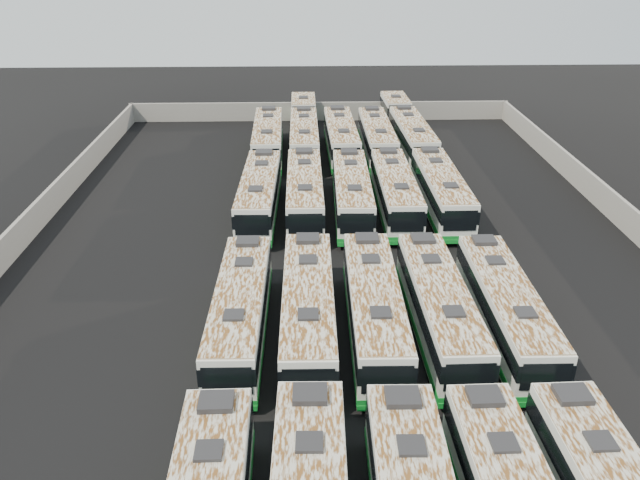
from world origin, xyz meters
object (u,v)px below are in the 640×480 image
Objects in this scene: bus_midfront_far_right at (505,309)px; bus_back_far_left at (268,139)px; bus_midback_left at (305,193)px; bus_back_center at (341,138)px; bus_midfront_far_left at (241,311)px; bus_midback_right at (395,192)px; bus_midfront_center at (374,309)px; bus_midback_center at (352,193)px; bus_midfront_left at (308,310)px; bus_back_far_right at (406,127)px; bus_midback_far_right at (441,191)px; bus_midback_far_left at (260,194)px; bus_back_left at (304,129)px; bus_midfront_right at (439,308)px; bus_back_right at (377,138)px.

bus_midfront_far_right is 0.96× the size of bus_back_far_left.
bus_midback_left is 1.00× the size of bus_back_center.
bus_midback_right is (10.84, 17.03, 0.03)m from bus_midfront_far_left.
bus_midback_left reaches higher than bus_midback_right.
bus_back_far_left is at bearing 103.91° from bus_midfront_center.
bus_midfront_far_left is 18.38m from bus_midback_center.
bus_midfront_left is 18.58m from bus_midback_right.
bus_midback_far_right is at bearing -91.16° from bus_back_far_right.
bus_midback_far_right reaches higher than bus_midback_center.
bus_back_center reaches higher than bus_midback_center.
bus_midback_far_right is (14.49, 0.30, -0.00)m from bus_midback_far_left.
bus_midfront_right is at bearing -78.29° from bus_back_left.
bus_back_left is 0.99× the size of bus_back_far_right.
bus_midback_far_right is 14.73m from bus_back_right.
bus_back_left is at bearing 154.93° from bus_back_right.
bus_midfront_far_right is at bearing -78.19° from bus_back_center.
bus_midback_far_left is at bearing 102.71° from bus_midfront_left.
bus_back_right reaches higher than bus_midfront_far_right.
bus_midback_left is (3.62, 16.89, 0.06)m from bus_midfront_far_left.
bus_midfront_center is 35.03m from bus_back_left.
bus_midback_far_left is at bearing -178.69° from bus_midback_left.
bus_midfront_far_right is 36.63m from bus_back_left.
bus_midfront_far_right is at bearing -72.73° from bus_back_left.
bus_midfront_center is 18.60m from bus_midback_far_right.
bus_midfront_right is at bearing -102.05° from bus_midback_far_right.
bus_back_left is 5.04m from bus_back_center.
bus_back_left is (-10.89, 17.69, 0.00)m from bus_midback_far_right.
bus_midfront_far_right is at bearing -91.18° from bus_back_far_right.
bus_midfront_right is at bearing -55.71° from bus_midback_far_left.
bus_midback_far_right is 20.29m from bus_back_far_left.
bus_back_center is (-7.18, 14.27, 0.02)m from bus_midback_far_right.
bus_midback_left is at bearing -179.62° from bus_midback_center.
bus_midfront_left is at bearing -97.74° from bus_back_center.
bus_midback_left is at bearing 90.80° from bus_midfront_left.
bus_midback_far_right is at bearing 58.36° from bus_midfront_left.
bus_back_left is 8.07m from bus_back_right.
bus_back_far_right is (14.42, 3.70, -0.02)m from bus_back_far_left.
bus_midfront_left reaches higher than bus_midback_far_right.
bus_midback_far_right is at bearing 50.31° from bus_midfront_far_left.
bus_midback_far_left is at bearing 114.21° from bus_midfront_center.
bus_back_far_right is (14.45, 35.00, 0.05)m from bus_midfront_far_left.
bus_back_far_right is (3.49, 3.60, 0.02)m from bus_back_right.
bus_midback_left is at bearing 103.18° from bus_midfront_center.
bus_back_right is at bearing 103.84° from bus_midback_far_right.
bus_midfront_left is 17.32m from bus_midback_far_left.
bus_midfront_far_left is 0.98× the size of bus_midback_far_right.
bus_midback_far_left is 0.99× the size of bus_back_center.
bus_back_right is at bearing 89.91° from bus_midback_right.
bus_midfront_left is 1.02× the size of bus_midfront_right.
bus_midback_far_right reaches higher than bus_midfront_right.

